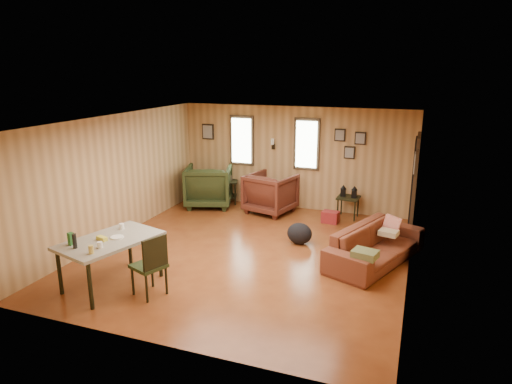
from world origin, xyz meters
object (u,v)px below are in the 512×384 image
recliner_green (209,184)px  dining_table (109,243)px  side_table (349,196)px  end_table (226,187)px  sofa (376,239)px  recliner_brown (271,191)px

recliner_green → dining_table: (0.41, -4.29, 0.14)m
dining_table → side_table: bearing=73.3°
recliner_green → end_table: recliner_green is taller
end_table → dining_table: 4.69m
sofa → recliner_brown: 3.28m
sofa → recliner_green: recliner_green is taller
recliner_green → side_table: size_ratio=1.46×
recliner_brown → end_table: size_ratio=1.44×
sofa → side_table: bearing=42.2°
recliner_green → end_table: size_ratio=1.56×
side_table → sofa: bearing=-69.7°
recliner_green → dining_table: recliner_green is taller
sofa → recliner_green: size_ratio=1.97×
sofa → dining_table: dining_table is taller
dining_table → sofa: bearing=47.4°
side_table → end_table: bearing=177.1°
end_table → dining_table: size_ratio=0.42×
end_table → dining_table: dining_table is taller
end_table → side_table: side_table is taller
recliner_brown → recliner_green: 1.56m
side_table → dining_table: size_ratio=0.45×
recliner_brown → dining_table: bearing=89.5°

